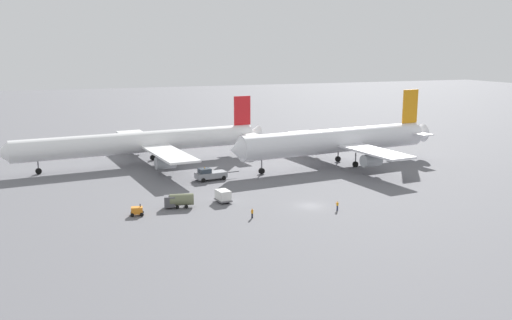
{
  "coord_description": "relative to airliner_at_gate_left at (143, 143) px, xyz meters",
  "views": [
    {
      "loc": [
        -40.54,
        -80.37,
        26.34
      ],
      "look_at": [
        -1.67,
        21.6,
        4.0
      ],
      "focal_mm": 38.24,
      "sensor_mm": 36.0,
      "label": 1
    }
  ],
  "objects": [
    {
      "name": "airliner_at_gate_left",
      "position": [
        0.0,
        0.0,
        0.0
      ],
      "size": [
        61.13,
        47.15,
        14.82
      ],
      "color": "white",
      "rests_on": "ground"
    },
    {
      "name": "airliner_being_pushed",
      "position": [
        41.09,
        -17.27,
        0.63
      ],
      "size": [
        52.62,
        41.2,
        16.7
      ],
      "color": "silver",
      "rests_on": "ground"
    },
    {
      "name": "gse_container_dolly_flat",
      "position": [
        7.64,
        -37.15,
        -3.93
      ],
      "size": [
        2.57,
        3.44,
        2.15
      ],
      "color": "slate",
      "rests_on": "ground"
    },
    {
      "name": "ground_plane",
      "position": [
        20.83,
        -44.68,
        -5.11
      ],
      "size": [
        600.0,
        600.0,
        0.0
      ],
      "primitive_type": "plane",
      "color": "slate"
    },
    {
      "name": "ground_crew_ramp_agent_by_cones",
      "position": [
        9.21,
        -47.48,
        -4.3
      ],
      "size": [
        0.36,
        0.48,
        1.55
      ],
      "color": "black",
      "rests_on": "ground"
    },
    {
      "name": "gse_fuel_bowser_stubby",
      "position": [
        -0.4,
        -37.72,
        -3.77
      ],
      "size": [
        5.17,
        2.78,
        2.4
      ],
      "color": "#666B4C",
      "rests_on": "ground"
    },
    {
      "name": "gse_gpu_cart_small",
      "position": [
        -7.65,
        -39.65,
        -4.31
      ],
      "size": [
        2.33,
        1.92,
        1.9
      ],
      "color": "orange",
      "rests_on": "ground"
    },
    {
      "name": "pushback_tug",
      "position": [
        10.08,
        -20.48,
        -3.91
      ],
      "size": [
        9.57,
        3.72,
        2.82
      ],
      "color": "gray",
      "rests_on": "ground"
    },
    {
      "name": "ground_crew_wing_walker_right",
      "position": [
        23.9,
        -48.59,
        -4.28
      ],
      "size": [
        0.36,
        0.48,
        1.6
      ],
      "color": "#2D3351",
      "rests_on": "ground"
    }
  ]
}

